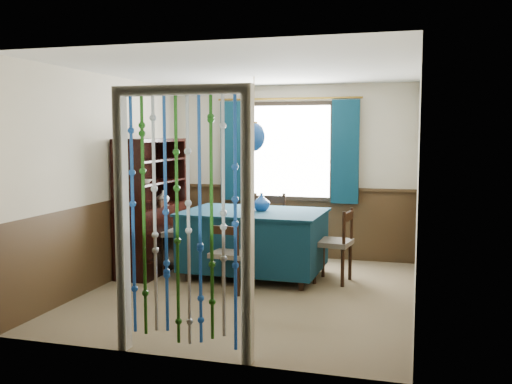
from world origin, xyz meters
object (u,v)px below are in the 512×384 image
(chair_near, at_px, (229,255))
(sideboard, at_px, (152,225))
(chair_right, at_px, (335,243))
(pendant_lamp, at_px, (254,137))
(chair_far, at_px, (268,227))
(vase_sideboard, at_px, (163,196))
(dining_table, at_px, (254,239))
(bowl_shelf, at_px, (144,181))
(chair_left, at_px, (176,233))
(vase_table, at_px, (261,203))

(chair_near, bearing_deg, sideboard, 156.84)
(chair_right, relative_size, pendant_lamp, 0.99)
(chair_far, height_order, pendant_lamp, pendant_lamp)
(sideboard, relative_size, vase_sideboard, 8.93)
(dining_table, bearing_deg, sideboard, -177.20)
(chair_near, relative_size, sideboard, 0.46)
(bowl_shelf, distance_m, vase_sideboard, 0.60)
(chair_near, distance_m, chair_far, 1.46)
(sideboard, distance_m, bowl_shelf, 0.69)
(chair_left, distance_m, vase_table, 1.23)
(chair_right, bearing_deg, chair_far, 63.49)
(pendant_lamp, bearing_deg, chair_far, 90.04)
(chair_near, height_order, vase_sideboard, vase_sideboard)
(dining_table, xyz_separation_m, chair_far, (-0.00, 0.71, 0.04))
(chair_near, distance_m, bowl_shelf, 1.53)
(vase_table, bearing_deg, chair_near, -101.51)
(dining_table, bearing_deg, chair_left, -178.24)
(pendant_lamp, bearing_deg, chair_right, 1.27)
(chair_near, distance_m, sideboard, 1.50)
(chair_right, relative_size, vase_sideboard, 4.61)
(bowl_shelf, xyz_separation_m, vase_sideboard, (0.00, 0.54, -0.25))
(chair_far, bearing_deg, chair_near, 78.78)
(vase_sideboard, bearing_deg, chair_near, -36.80)
(chair_right, bearing_deg, bowl_shelf, 106.51)
(vase_table, xyz_separation_m, bowl_shelf, (-1.41, -0.40, 0.27))
(dining_table, distance_m, sideboard, 1.40)
(chair_right, distance_m, sideboard, 2.41)
(sideboard, height_order, vase_sideboard, sideboard)
(chair_near, height_order, pendant_lamp, pendant_lamp)
(dining_table, relative_size, chair_left, 1.82)
(sideboard, relative_size, vase_table, 8.53)
(chair_left, bearing_deg, chair_far, 108.21)
(chair_right, bearing_deg, pendant_lamp, 98.70)
(chair_left, relative_size, sideboard, 0.56)
(sideboard, xyz_separation_m, bowl_shelf, (0.06, -0.32, 0.61))
(pendant_lamp, bearing_deg, chair_near, -96.12)
(dining_table, xyz_separation_m, bowl_shelf, (-1.33, -0.35, 0.73))
(chair_far, distance_m, vase_sideboard, 1.50)
(dining_table, bearing_deg, chair_right, 2.86)
(sideboard, bearing_deg, chair_far, 27.95)
(bowl_shelf, bearing_deg, chair_left, 52.97)
(chair_far, relative_size, chair_left, 1.00)
(chair_left, bearing_deg, vase_sideboard, -141.64)
(chair_near, distance_m, vase_sideboard, 1.65)
(chair_left, xyz_separation_m, bowl_shelf, (-0.26, -0.35, 0.70))
(chair_far, height_order, chair_right, chair_far)
(dining_table, relative_size, bowl_shelf, 8.55)
(dining_table, height_order, chair_left, chair_left)
(dining_table, bearing_deg, chair_near, -94.53)
(chair_right, distance_m, vase_sideboard, 2.41)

